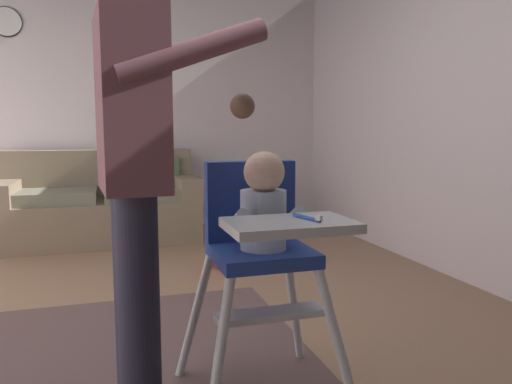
{
  "coord_description": "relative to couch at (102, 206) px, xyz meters",
  "views": [
    {
      "loc": [
        -0.19,
        -2.38,
        1.04
      ],
      "look_at": [
        0.36,
        -0.61,
        0.81
      ],
      "focal_mm": 33.84,
      "sensor_mm": 36.0,
      "label": 1
    }
  ],
  "objects": [
    {
      "name": "toy_ball",
      "position": [
        0.88,
        -1.27,
        -0.21
      ],
      "size": [
        0.24,
        0.24,
        0.24
      ],
      "primitive_type": "sphere",
      "color": "#D13D33",
      "rests_on": "ground"
    },
    {
      "name": "high_chair",
      "position": [
        0.6,
        -3.13,
        0.34
      ],
      "size": [
        0.61,
        0.73,
        0.97
      ],
      "rotation": [
        0.0,
        0.0,
        -1.57
      ],
      "color": "silver",
      "rests_on": "ground"
    },
    {
      "name": "ground",
      "position": [
        0.25,
        -2.43,
        -0.38
      ],
      "size": [
        5.92,
        7.43,
        0.1
      ],
      "primitive_type": "cube",
      "color": "#977153"
    },
    {
      "name": "couch",
      "position": [
        0.0,
        0.0,
        0.0
      ],
      "size": [
        1.82,
        0.86,
        0.86
      ],
      "rotation": [
        0.0,
        0.0,
        -1.57
      ],
      "color": "#7F6F59",
      "rests_on": "ground"
    },
    {
      "name": "wall_far",
      "position": [
        0.25,
        0.52,
        0.98
      ],
      "size": [
        5.12,
        0.06,
        2.62
      ],
      "primitive_type": "cube",
      "color": "silver",
      "rests_on": "ground"
    },
    {
      "name": "adult_standing",
      "position": [
        0.15,
        -3.15,
        0.57
      ],
      "size": [
        0.53,
        0.5,
        1.6
      ],
      "rotation": [
        0.0,
        0.0,
        0.07
      ],
      "color": "#272737",
      "rests_on": "ground"
    },
    {
      "name": "wall_clock",
      "position": [
        -0.81,
        0.48,
        1.76
      ],
      "size": [
        0.29,
        0.04,
        0.29
      ],
      "color": "white"
    },
    {
      "name": "sippy_cup",
      "position": [
        1.3,
        -0.3,
        0.24
      ],
      "size": [
        0.07,
        0.07,
        0.1
      ],
      "primitive_type": "cylinder",
      "color": "green",
      "rests_on": "side_table"
    },
    {
      "name": "side_table",
      "position": [
        1.3,
        -0.3,
        0.05
      ],
      "size": [
        0.4,
        0.4,
        0.52
      ],
      "color": "brown",
      "rests_on": "ground"
    },
    {
      "name": "wall_right",
      "position": [
        2.44,
        -2.13,
        0.98
      ],
      "size": [
        0.06,
        6.43,
        2.62
      ],
      "primitive_type": "cube",
      "color": "silver",
      "rests_on": "ground"
    }
  ]
}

